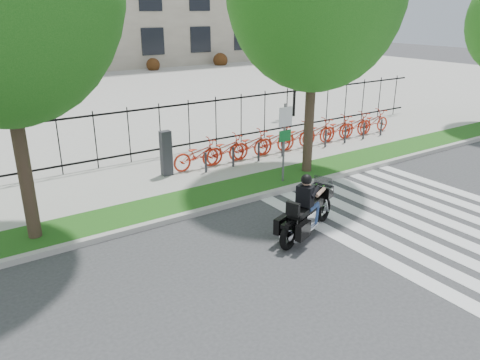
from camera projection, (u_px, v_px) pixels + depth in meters
ground at (298, 281)px, 9.79m from camera, size 120.00×120.00×0.00m
curb at (201, 212)px, 12.95m from camera, size 60.00×0.20×0.15m
grass_verge at (187, 202)px, 13.61m from camera, size 60.00×1.50×0.15m
sidewalk at (151, 177)px, 15.56m from camera, size 60.00×3.50×0.15m
plaza at (36, 99)px, 29.22m from camera, size 80.00×34.00×0.10m
crosswalk_stripes at (437, 225)px, 12.32m from camera, size 5.70×8.00×0.01m
iron_fence at (129, 135)px, 16.55m from camera, size 30.00×0.06×2.00m
lamp_post_right at (296, 54)px, 23.26m from camera, size 1.06×0.70×4.25m
bike_share_station at (295, 136)px, 18.31m from camera, size 11.13×0.87×1.50m
sign_pole_regulatory at (285, 133)px, 14.48m from camera, size 0.50×0.09×2.50m
motorcycle_rider at (307, 210)px, 11.60m from camera, size 2.45×1.29×1.98m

